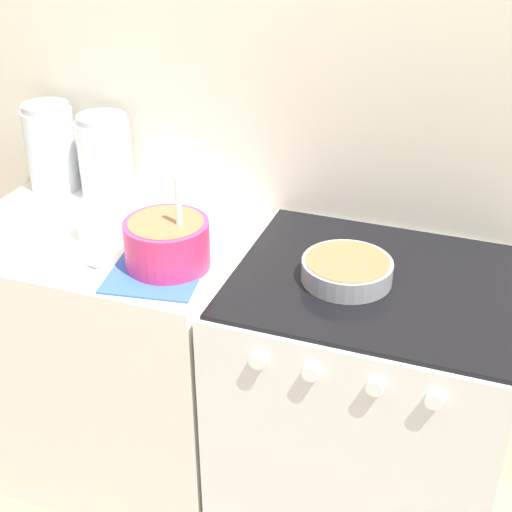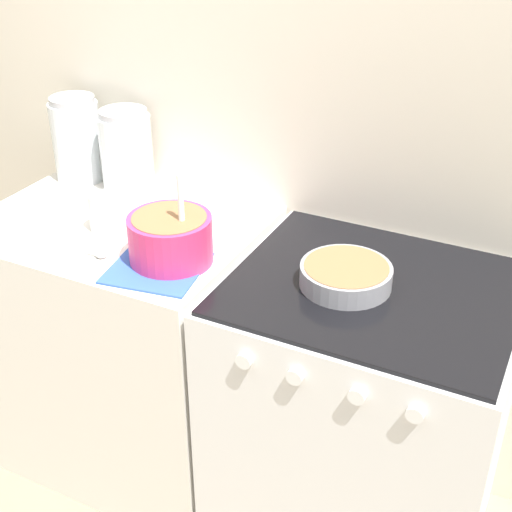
{
  "view_description": "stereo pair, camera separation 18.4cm",
  "coord_description": "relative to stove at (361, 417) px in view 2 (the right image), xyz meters",
  "views": [
    {
      "loc": [
        0.63,
        -1.26,
        1.86
      ],
      "look_at": [
        0.09,
        0.24,
        0.94
      ],
      "focal_mm": 50.0,
      "sensor_mm": 36.0,
      "label": 1
    },
    {
      "loc": [
        0.8,
        -1.18,
        1.86
      ],
      "look_at": [
        0.09,
        0.24,
        0.94
      ],
      "focal_mm": 50.0,
      "sensor_mm": 36.0,
      "label": 2
    }
  ],
  "objects": [
    {
      "name": "mixing_bowl",
      "position": [
        -0.53,
        -0.12,
        0.52
      ],
      "size": [
        0.22,
        0.22,
        0.26
      ],
      "color": "#E0336B",
      "rests_on": "countertop_cabinet"
    },
    {
      "name": "stove",
      "position": [
        0.0,
        0.0,
        0.0
      ],
      "size": [
        0.75,
        0.65,
        0.89
      ],
      "color": "silver",
      "rests_on": "ground_plane"
    },
    {
      "name": "storage_jar_left",
      "position": [
        -1.1,
        0.22,
        0.56
      ],
      "size": [
        0.16,
        0.16,
        0.28
      ],
      "color": "silver",
      "rests_on": "countertop_cabinet"
    },
    {
      "name": "baking_pan",
      "position": [
        -0.07,
        -0.03,
        0.47
      ],
      "size": [
        0.23,
        0.23,
        0.06
      ],
      "color": "gray",
      "rests_on": "stove"
    },
    {
      "name": "recipe_page",
      "position": [
        -0.54,
        -0.17,
        0.45
      ],
      "size": [
        0.27,
        0.27,
        0.01
      ],
      "color": "#3359B2",
      "rests_on": "countertop_cabinet"
    },
    {
      "name": "wall_back",
      "position": [
        -0.39,
        0.34,
        0.76
      ],
      "size": [
        4.64,
        0.05,
        2.4
      ],
      "color": "beige",
      "rests_on": "ground_plane"
    },
    {
      "name": "measuring_spoon",
      "position": [
        -0.72,
        -0.19,
        0.46
      ],
      "size": [
        0.12,
        0.04,
        0.04
      ],
      "color": "white",
      "rests_on": "countertop_cabinet"
    },
    {
      "name": "countertop_cabinet",
      "position": [
        -0.8,
        0.0,
        0.0
      ],
      "size": [
        0.82,
        0.64,
        0.89
      ],
      "color": "silver",
      "rests_on": "ground_plane"
    },
    {
      "name": "tin_can",
      "position": [
        -0.8,
        -0.06,
        0.5
      ],
      "size": [
        0.08,
        0.08,
        0.11
      ],
      "color": "silver",
      "rests_on": "countertop_cabinet"
    },
    {
      "name": "storage_jar_middle",
      "position": [
        -0.9,
        0.22,
        0.56
      ],
      "size": [
        0.17,
        0.17,
        0.26
      ],
      "color": "silver",
      "rests_on": "countertop_cabinet"
    }
  ]
}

